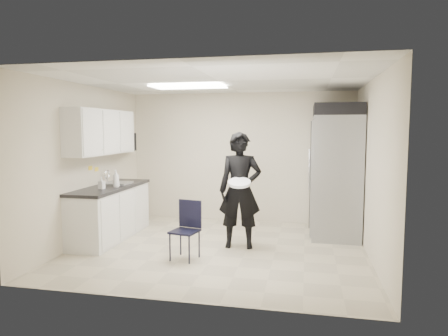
% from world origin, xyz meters
% --- Properties ---
extents(floor, '(4.50, 4.50, 0.00)m').
position_xyz_m(floor, '(0.00, 0.00, 0.00)').
color(floor, '#B5AA8E').
rests_on(floor, ground).
extents(ceiling, '(4.50, 4.50, 0.00)m').
position_xyz_m(ceiling, '(0.00, 0.00, 2.60)').
color(ceiling, silver).
rests_on(ceiling, back_wall).
extents(back_wall, '(4.50, 0.00, 4.50)m').
position_xyz_m(back_wall, '(0.00, 2.00, 1.30)').
color(back_wall, beige).
rests_on(back_wall, floor).
extents(left_wall, '(0.00, 4.00, 4.00)m').
position_xyz_m(left_wall, '(-2.25, 0.00, 1.30)').
color(left_wall, beige).
rests_on(left_wall, floor).
extents(right_wall, '(0.00, 4.00, 4.00)m').
position_xyz_m(right_wall, '(2.25, 0.00, 1.30)').
color(right_wall, beige).
rests_on(right_wall, floor).
extents(ceiling_panel, '(1.20, 0.60, 0.02)m').
position_xyz_m(ceiling_panel, '(-0.60, 0.40, 2.57)').
color(ceiling_panel, white).
rests_on(ceiling_panel, ceiling).
extents(lower_counter, '(0.60, 1.90, 0.86)m').
position_xyz_m(lower_counter, '(-1.95, 0.20, 0.43)').
color(lower_counter, silver).
rests_on(lower_counter, floor).
extents(countertop, '(0.64, 1.95, 0.05)m').
position_xyz_m(countertop, '(-1.95, 0.20, 0.89)').
color(countertop, black).
rests_on(countertop, lower_counter).
extents(sink, '(0.42, 0.40, 0.14)m').
position_xyz_m(sink, '(-1.93, 0.45, 0.87)').
color(sink, gray).
rests_on(sink, countertop).
extents(faucet, '(0.02, 0.02, 0.24)m').
position_xyz_m(faucet, '(-2.13, 0.45, 1.02)').
color(faucet, silver).
rests_on(faucet, countertop).
extents(upper_cabinets, '(0.35, 1.80, 0.75)m').
position_xyz_m(upper_cabinets, '(-2.08, 0.20, 1.83)').
color(upper_cabinets, silver).
rests_on(upper_cabinets, left_wall).
extents(towel_dispenser, '(0.22, 0.30, 0.35)m').
position_xyz_m(towel_dispenser, '(-2.14, 1.35, 1.62)').
color(towel_dispenser, black).
rests_on(towel_dispenser, left_wall).
extents(notice_sticker_left, '(0.00, 0.12, 0.07)m').
position_xyz_m(notice_sticker_left, '(-2.24, 0.10, 1.22)').
color(notice_sticker_left, yellow).
rests_on(notice_sticker_left, left_wall).
extents(notice_sticker_right, '(0.00, 0.12, 0.07)m').
position_xyz_m(notice_sticker_right, '(-2.24, 0.30, 1.18)').
color(notice_sticker_right, yellow).
rests_on(notice_sticker_right, left_wall).
extents(commercial_fridge, '(0.80, 1.35, 2.10)m').
position_xyz_m(commercial_fridge, '(1.83, 1.27, 1.05)').
color(commercial_fridge, gray).
rests_on(commercial_fridge, floor).
extents(fridge_compressor, '(0.80, 1.35, 0.20)m').
position_xyz_m(fridge_compressor, '(1.83, 1.27, 2.20)').
color(fridge_compressor, black).
rests_on(fridge_compressor, commercial_fridge).
extents(folding_chair, '(0.43, 0.43, 0.82)m').
position_xyz_m(folding_chair, '(-0.37, -0.61, 0.41)').
color(folding_chair, black).
rests_on(folding_chair, floor).
extents(man_tuxedo, '(0.72, 0.53, 1.83)m').
position_xyz_m(man_tuxedo, '(0.31, 0.15, 0.91)').
color(man_tuxedo, black).
rests_on(man_tuxedo, floor).
extents(bucket_lid, '(0.39, 0.39, 0.04)m').
position_xyz_m(bucket_lid, '(0.34, -0.10, 1.07)').
color(bucket_lid, silver).
rests_on(bucket_lid, man_tuxedo).
extents(soap_bottle_a, '(0.11, 0.11, 0.29)m').
position_xyz_m(soap_bottle_a, '(-1.77, 0.08, 1.06)').
color(soap_bottle_a, silver).
rests_on(soap_bottle_a, countertop).
extents(soap_bottle_b, '(0.09, 0.10, 0.19)m').
position_xyz_m(soap_bottle_b, '(-1.92, -0.14, 1.01)').
color(soap_bottle_b, '#ADAEBA').
rests_on(soap_bottle_b, countertop).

